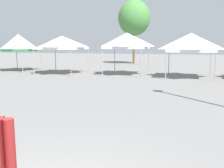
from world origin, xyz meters
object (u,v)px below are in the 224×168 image
canopy_tent_far_right (62,43)px  canopy_tent_behind_center (127,41)px  tree_behind_tents_center (134,18)px  canopy_tent_left_of_center (191,43)px  canopy_tent_far_left (18,43)px

canopy_tent_far_right → canopy_tent_behind_center: size_ratio=1.05×
tree_behind_tents_center → canopy_tent_far_right: bearing=-102.1°
canopy_tent_left_of_center → tree_behind_tents_center: 14.79m
canopy_tent_far_left → canopy_tent_far_right: 5.17m
canopy_tent_far_right → canopy_tent_behind_center: canopy_tent_behind_center is taller
canopy_tent_behind_center → tree_behind_tents_center: 12.74m
canopy_tent_behind_center → tree_behind_tents_center: bearing=101.4°
canopy_tent_left_of_center → tree_behind_tents_center: bearing=120.3°
canopy_tent_far_right → canopy_tent_left_of_center: size_ratio=1.01×
canopy_tent_far_left → tree_behind_tents_center: size_ratio=0.42×
canopy_tent_far_left → tree_behind_tents_center: 14.85m
tree_behind_tents_center → canopy_tent_behind_center: bearing=-78.6°
canopy_tent_far_left → canopy_tent_behind_center: 10.34m
canopy_tent_far_left → canopy_tent_left_of_center: 15.16m
canopy_tent_far_right → canopy_tent_left_of_center: (10.07, 0.62, -0.03)m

